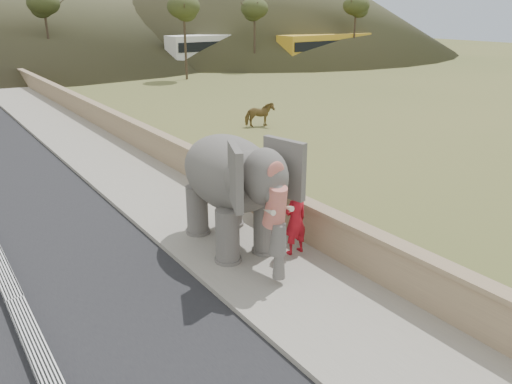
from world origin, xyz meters
The scene contains 9 objects.
ground centered at (0.00, 0.00, 0.00)m, with size 160.00×160.00×0.00m, color olive.
walkway centered at (0.00, 10.00, 0.07)m, with size 3.00×120.00×0.15m, color #9E9687.
parapet centered at (1.65, 10.00, 0.55)m, with size 0.30×120.00×1.10m, color tan.
cow centered at (8.39, 10.85, 0.61)m, with size 0.66×1.45×1.22m, color olive.
distant_car centered at (19.92, 36.43, 0.72)m, with size 1.70×4.23×1.44m, color silver.
bus_white centered at (21.05, 35.85, 1.55)m, with size 2.50×11.00×3.10m, color white.
bus_orange centered at (30.41, 30.25, 1.55)m, with size 2.50×11.00×3.10m, color gold.
elephant_and_man centered at (0.02, 0.21, 1.57)m, with size 2.44×4.13×2.87m.
trees centered at (2.10, 30.07, 3.65)m, with size 46.73×43.73×8.32m.
Camera 1 is at (-5.96, -9.46, 5.71)m, focal length 35.00 mm.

